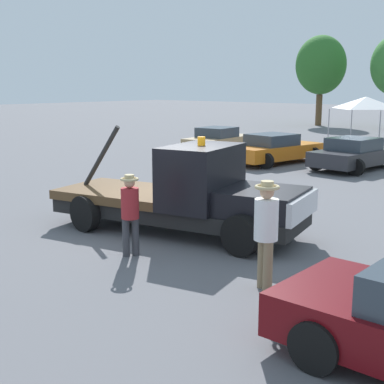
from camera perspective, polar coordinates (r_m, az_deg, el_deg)
ground_plane at (r=13.01m, az=-1.66°, el=-4.25°), size 160.00×160.00×0.00m
tow_truck at (r=12.61m, az=-0.19°, el=-0.43°), size 6.51×3.32×2.51m
person_near_truck at (r=9.20m, az=7.90°, el=-3.67°), size 0.43×0.43×1.92m
person_at_hood at (r=11.03m, az=-6.62°, el=-1.76°), size 0.38×0.38×1.72m
parked_car_tan at (r=28.01m, az=2.87°, el=5.53°), size 2.68×4.48×1.34m
parked_car_orange at (r=24.45m, az=8.77°, el=4.56°), size 2.96×4.93×1.34m
parked_car_charcoal at (r=23.48m, az=17.01°, el=3.91°), size 2.77×4.67×1.34m
canopy_tent_white at (r=36.71m, az=18.07°, el=9.04°), size 3.45×3.45×2.73m
tree_right at (r=47.98m, az=13.58°, el=13.00°), size 4.26×4.26×7.60m
traffic_cone at (r=16.00m, az=0.96°, el=-0.34°), size 0.40×0.40×0.55m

